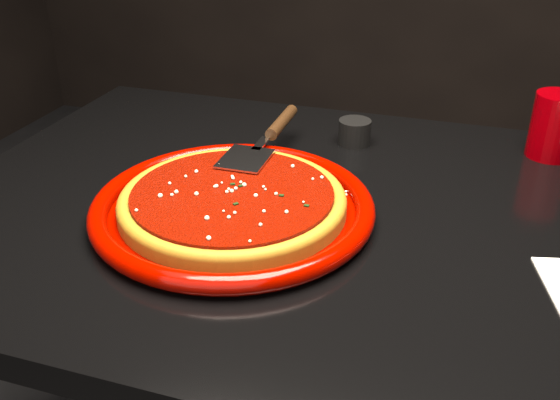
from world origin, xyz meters
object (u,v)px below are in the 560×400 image
object	(u,v)px
table	(331,398)
pizza_server	(266,137)
cup	(555,126)
plate	(233,207)
ramekin	(355,132)

from	to	relation	value
table	pizza_server	xyz separation A→B (m)	(-0.15, 0.11, 0.42)
cup	table	bearing A→B (deg)	-135.36
pizza_server	table	bearing A→B (deg)	-36.86
table	pizza_server	size ratio (longest dim) A/B	4.02
plate	pizza_server	world-z (taller)	pizza_server
plate	pizza_server	bearing A→B (deg)	93.42
plate	table	bearing A→B (deg)	24.68
table	pizza_server	world-z (taller)	pizza_server
cup	ramekin	bearing A→B (deg)	-171.23
table	plate	distance (m)	0.42
plate	cup	bearing A→B (deg)	39.24
ramekin	table	bearing A→B (deg)	-82.53
table	plate	world-z (taller)	plate
table	cup	xyz separation A→B (m)	(0.30, 0.29, 0.43)
plate	cup	size ratio (longest dim) A/B	3.65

